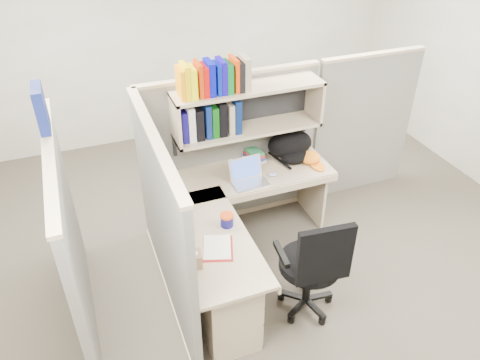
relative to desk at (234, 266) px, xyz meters
name	(u,v)px	position (x,y,z in m)	size (l,w,h in m)	color
ground	(264,269)	(0.41, 0.29, -0.44)	(6.00, 6.00, 0.00)	#3A342D
room_shell	(270,115)	(0.41, 0.29, 1.18)	(6.00, 6.00, 6.00)	#AAA59A
cubicle	(209,172)	(0.04, 0.74, 0.47)	(3.79, 1.84, 1.95)	slate
desk	(234,266)	(0.00, 0.00, 0.00)	(1.74, 1.75, 0.73)	tan
laptop	(250,173)	(0.41, 0.68, 0.41)	(0.32, 0.32, 0.23)	silver
backpack	(293,147)	(0.98, 0.95, 0.43)	(0.46, 0.36, 0.27)	black
orange_cap	(310,157)	(1.11, 0.83, 0.35)	(0.20, 0.23, 0.11)	orange
snack_canister	(227,220)	(0.01, 0.19, 0.35)	(0.11, 0.11, 0.11)	#120F5C
tissue_box	(193,256)	(-0.37, -0.17, 0.38)	(0.12, 0.12, 0.18)	#977255
mouse	(273,174)	(0.67, 0.73, 0.31)	(0.09, 0.06, 0.03)	#8498BC
paper_cup	(232,165)	(0.34, 0.99, 0.34)	(0.06, 0.06, 0.09)	silver
book_stack	(254,155)	(0.61, 1.07, 0.34)	(0.16, 0.21, 0.10)	gray
loose_paper	(217,247)	(-0.15, -0.04, 0.29)	(0.21, 0.28, 0.00)	white
task_chair	(310,280)	(0.56, -0.31, -0.06)	(0.57, 0.53, 1.06)	black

